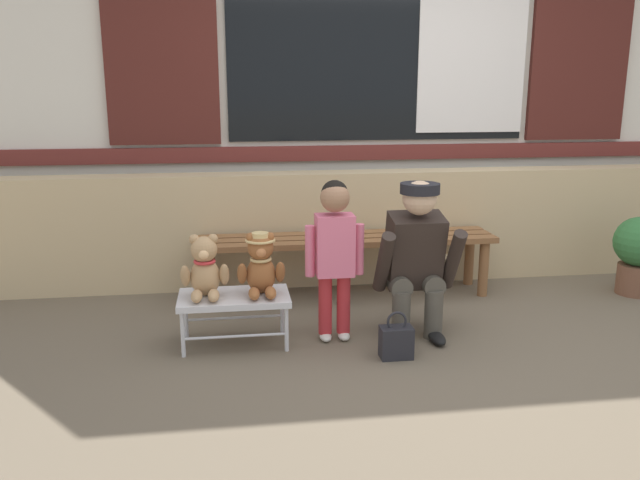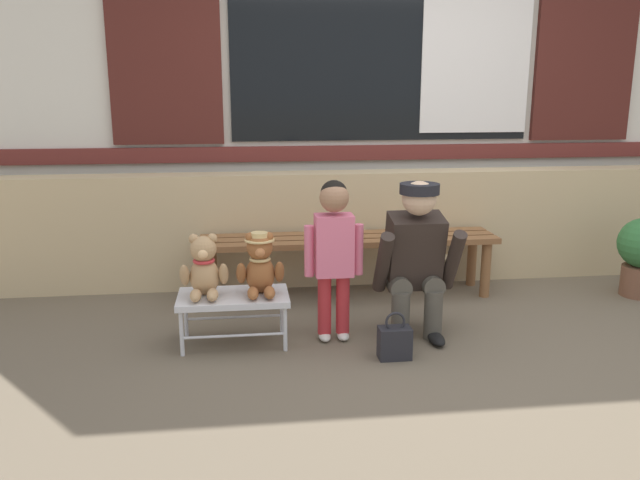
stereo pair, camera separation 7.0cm
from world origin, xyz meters
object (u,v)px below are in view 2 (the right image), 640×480
Objects in this scene: teddy_bear_with_hat at (260,265)px; wooden_bench_long at (349,246)px; small_display_bench at (233,300)px; teddy_bear_plain at (204,268)px; adult_crouching at (417,258)px; child_standing at (334,243)px; handbag_on_ground at (395,342)px.

wooden_bench_long is at bearing 50.16° from teddy_bear_with_hat.
wooden_bench_long is 3.28× the size of small_display_bench.
adult_crouching reaches higher than teddy_bear_plain.
teddy_bear_with_hat is (0.32, 0.00, 0.01)m from teddy_bear_plain.
child_standing reaches higher than small_display_bench.
child_standing is 0.51m from adult_crouching.
small_display_bench is at bearing -136.02° from wooden_bench_long.
child_standing is at bearing -178.22° from adult_crouching.
wooden_bench_long is 0.83m from adult_crouching.
teddy_bear_plain is 1.34× the size of handbag_on_ground.
teddy_bear_plain is 0.38× the size of child_standing.
adult_crouching is at bearing 58.69° from handbag_on_ground.
small_display_bench is 0.25m from teddy_bear_plain.
adult_crouching is (0.93, 0.00, 0.01)m from teddy_bear_with_hat.
child_standing reaches higher than teddy_bear_plain.
handbag_on_ground is (0.07, -1.11, -0.28)m from wooden_bench_long.
teddy_bear_with_hat reaches higher than small_display_bench.
small_display_bench is 0.67m from child_standing.
wooden_bench_long reaches higher than small_display_bench.
wooden_bench_long is at bearing 93.80° from handbag_on_ground.
teddy_bear_with_hat is at bearing 178.44° from child_standing.
child_standing is (-0.22, -0.79, 0.22)m from wooden_bench_long.
teddy_bear_plain is (-0.97, -0.78, 0.09)m from wooden_bench_long.
small_display_bench is at bearing -0.51° from teddy_bear_plain.
adult_crouching reaches higher than teddy_bear_with_hat.
teddy_bear_with_hat is at bearing -179.76° from adult_crouching.
teddy_bear_plain is 1.00× the size of teddy_bear_with_hat.
small_display_bench is at bearing -179.23° from teddy_bear_with_hat.
wooden_bench_long is 5.78× the size of teddy_bear_plain.
child_standing reaches higher than teddy_bear_with_hat.
handbag_on_ground is at bearing -17.53° from teddy_bear_plain.
small_display_bench is at bearing 179.07° from child_standing.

